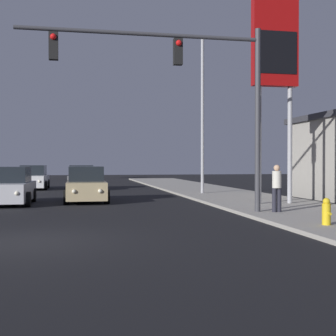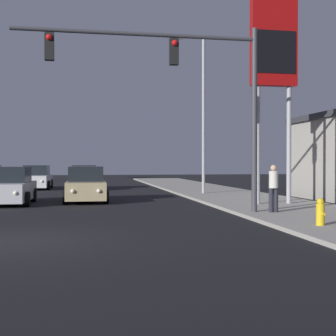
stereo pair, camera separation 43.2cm
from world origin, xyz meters
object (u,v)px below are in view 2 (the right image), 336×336
at_px(car_tan, 86,186).
at_px(street_lamp, 201,106).
at_px(car_silver, 10,187).
at_px(pedestrian_on_sidewalk, 274,186).
at_px(traffic_light_mast, 186,78).
at_px(gas_station_sign, 274,51).
at_px(car_grey, 84,178).
at_px(fire_hydrant, 320,212).
at_px(car_white, 37,178).

distance_m(car_tan, street_lamp, 8.47).
relative_size(car_silver, pedestrian_on_sidewalk, 2.60).
bearing_deg(traffic_light_mast, street_lamp, 73.11).
height_order(gas_station_sign, pedestrian_on_sidewalk, gas_station_sign).
height_order(car_tan, pedestrian_on_sidewalk, pedestrian_on_sidewalk).
relative_size(car_grey, fire_hydrant, 5.70).
bearing_deg(car_silver, street_lamp, -155.50).
bearing_deg(fire_hydrant, car_tan, 121.06).
bearing_deg(car_silver, traffic_light_mast, 140.29).
xyz_separation_m(car_silver, gas_station_sign, (11.22, -3.09, 5.86)).
distance_m(street_lamp, gas_station_sign, 7.44).
distance_m(car_grey, car_tan, 10.50).
xyz_separation_m(car_silver, street_lamp, (9.87, 4.08, 4.36)).
bearing_deg(gas_station_sign, car_tan, 153.45).
height_order(car_tan, car_silver, same).
bearing_deg(pedestrian_on_sidewalk, car_tan, 132.19).
relative_size(car_tan, street_lamp, 0.48).
xyz_separation_m(car_silver, pedestrian_on_sidewalk, (9.87, -6.33, 0.27)).
relative_size(car_white, pedestrian_on_sidewalk, 2.60).
distance_m(car_grey, fire_hydrant, 22.13).
height_order(traffic_light_mast, street_lamp, street_lamp).
relative_size(street_lamp, pedestrian_on_sidewalk, 5.39).
bearing_deg(car_white, car_silver, 91.91).
relative_size(car_silver, street_lamp, 0.48).
bearing_deg(car_silver, car_white, -87.80).
height_order(car_silver, pedestrian_on_sidewalk, pedestrian_on_sidewalk).
bearing_deg(fire_hydrant, car_silver, 134.92).
xyz_separation_m(car_silver, car_white, (-0.03, 12.14, 0.00)).
bearing_deg(car_white, gas_station_sign, 128.23).
relative_size(car_tan, pedestrian_on_sidewalk, 2.58).
height_order(fire_hydrant, pedestrian_on_sidewalk, pedestrian_on_sidewalk).
distance_m(car_white, pedestrian_on_sidewalk, 20.96).
bearing_deg(pedestrian_on_sidewalk, car_silver, 147.32).
distance_m(car_silver, car_white, 12.14).
bearing_deg(street_lamp, car_white, 140.82).
relative_size(street_lamp, fire_hydrant, 11.84).
bearing_deg(car_tan, car_grey, -89.30).
xyz_separation_m(car_grey, car_white, (-3.31, 0.80, 0.00)).
xyz_separation_m(car_grey, fire_hydrant, (6.50, -21.15, -0.27)).
bearing_deg(fire_hydrant, car_grey, 107.09).
bearing_deg(pedestrian_on_sidewalk, traffic_light_mast, 175.04).
distance_m(car_white, traffic_light_mast, 19.85).
bearing_deg(fire_hydrant, gas_station_sign, 77.93).
relative_size(car_silver, gas_station_sign, 0.48).
bearing_deg(traffic_light_mast, fire_hydrant, -51.37).
bearing_deg(street_lamp, pedestrian_on_sidewalk, -90.01).
bearing_deg(car_white, car_tan, 108.51).
height_order(car_grey, car_white, same).
xyz_separation_m(car_tan, car_silver, (-3.37, -0.84, 0.00)).
height_order(car_grey, car_silver, same).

